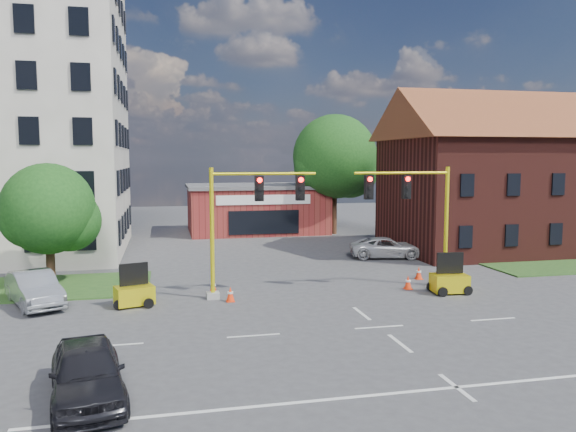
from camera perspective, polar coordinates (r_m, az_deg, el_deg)
The scene contains 17 objects.
ground at distance 22.78m, azimuth 9.24°, elevation -11.08°, with size 120.00×120.00×0.00m, color #404043.
lane_markings at distance 20.17m, azimuth 12.48°, elevation -13.39°, with size 60.00×36.00×0.01m, color silver, non-canonical shape.
brick_shop at distance 51.06m, azimuth -3.24°, elevation 0.81°, with size 12.40×8.40×4.30m.
townhouse_row at distance 44.69m, azimuth 23.42°, elevation 4.48°, with size 21.00×11.00×11.50m.
tree_large at distance 49.64m, azimuth 5.17°, elevation 5.70°, with size 7.72×7.36×10.49m.
tree_nw_front at distance 31.43m, azimuth -22.70°, elevation 0.39°, with size 4.94×4.70×6.40m.
signal_mast_west at distance 26.64m, azimuth -4.22°, elevation 0.04°, with size 5.30×0.60×6.20m.
signal_mast_east at distance 29.18m, azimuth 12.97°, elevation 0.41°, with size 5.30×0.60×6.20m.
trailer_west at distance 26.37m, azimuth -15.35°, elevation -7.57°, with size 1.89×1.53×1.86m.
trailer_east at distance 28.90m, azimuth 16.08°, elevation -6.37°, with size 1.82×1.32×1.94m.
cone_a at distance 26.40m, azimuth -5.88°, elevation -7.92°, with size 0.40×0.40×0.70m.
cone_b at distance 28.05m, azimuth -7.61°, elevation -7.13°, with size 0.40×0.40×0.70m.
cone_c at distance 29.34m, azimuth 12.09°, elevation -6.63°, with size 0.40×0.40×0.70m.
cone_d at distance 31.85m, azimuth 13.14°, elevation -5.67°, with size 0.40×0.40×0.70m.
pickup_white at distance 38.19m, azimuth 10.02°, elevation -3.18°, with size 2.28×4.94×1.37m, color silver.
sedan_dark at distance 16.79m, azimuth -19.74°, elevation -14.70°, with size 1.90×4.71×1.61m, color black.
sedan_silver_front at distance 27.92m, azimuth -24.38°, elevation -6.74°, with size 1.64×4.70×1.55m, color #A0A4A7.
Camera 1 is at (-8.16, -20.23, 6.58)m, focal length 35.00 mm.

